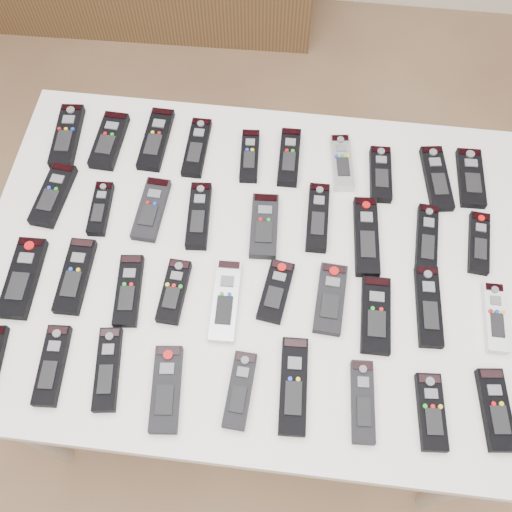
# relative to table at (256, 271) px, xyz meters

# --- Properties ---
(ground) EXTENTS (4.00, 4.00, 0.00)m
(ground) POSITION_rel_table_xyz_m (-0.12, -0.12, -0.72)
(ground) COLOR brown
(ground) RESTS_ON ground
(table) EXTENTS (1.25, 0.88, 0.78)m
(table) POSITION_rel_table_xyz_m (0.00, 0.00, 0.00)
(table) COLOR white
(table) RESTS_ON ground
(remote_0) EXTENTS (0.07, 0.19, 0.02)m
(remote_0) POSITION_rel_table_xyz_m (-0.51, 0.29, 0.07)
(remote_0) COLOR black
(remote_0) RESTS_ON table
(remote_1) EXTENTS (0.07, 0.17, 0.02)m
(remote_1) POSITION_rel_table_xyz_m (-0.40, 0.28, 0.07)
(remote_1) COLOR black
(remote_1) RESTS_ON table
(remote_2) EXTENTS (0.06, 0.19, 0.02)m
(remote_2) POSITION_rel_table_xyz_m (-0.29, 0.30, 0.07)
(remote_2) COLOR black
(remote_2) RESTS_ON table
(remote_3) EXTENTS (0.05, 0.17, 0.02)m
(remote_3) POSITION_rel_table_xyz_m (-0.18, 0.29, 0.07)
(remote_3) COLOR black
(remote_3) RESTS_ON table
(remote_4) EXTENTS (0.05, 0.15, 0.02)m
(remote_4) POSITION_rel_table_xyz_m (-0.05, 0.28, 0.07)
(remote_4) COLOR black
(remote_4) RESTS_ON table
(remote_5) EXTENTS (0.05, 0.16, 0.02)m
(remote_5) POSITION_rel_table_xyz_m (0.05, 0.29, 0.07)
(remote_5) COLOR black
(remote_5) RESTS_ON table
(remote_6) EXTENTS (0.07, 0.16, 0.02)m
(remote_6) POSITION_rel_table_xyz_m (0.18, 0.28, 0.07)
(remote_6) COLOR #B7B7BC
(remote_6) RESTS_ON table
(remote_7) EXTENTS (0.06, 0.15, 0.02)m
(remote_7) POSITION_rel_table_xyz_m (0.27, 0.26, 0.07)
(remote_7) COLOR black
(remote_7) RESTS_ON table
(remote_8) EXTENTS (0.08, 0.18, 0.02)m
(remote_8) POSITION_rel_table_xyz_m (0.41, 0.27, 0.07)
(remote_8) COLOR black
(remote_8) RESTS_ON table
(remote_9) EXTENTS (0.06, 0.16, 0.02)m
(remote_9) POSITION_rel_table_xyz_m (0.49, 0.28, 0.07)
(remote_9) COLOR black
(remote_9) RESTS_ON table
(remote_10) EXTENTS (0.07, 0.17, 0.02)m
(remote_10) POSITION_rel_table_xyz_m (-0.50, 0.11, 0.07)
(remote_10) COLOR black
(remote_10) RESTS_ON table
(remote_11) EXTENTS (0.05, 0.14, 0.02)m
(remote_11) POSITION_rel_table_xyz_m (-0.38, 0.09, 0.07)
(remote_11) COLOR black
(remote_11) RESTS_ON table
(remote_12) EXTENTS (0.06, 0.17, 0.02)m
(remote_12) POSITION_rel_table_xyz_m (-0.26, 0.10, 0.07)
(remote_12) COLOR black
(remote_12) RESTS_ON table
(remote_13) EXTENTS (0.06, 0.17, 0.02)m
(remote_13) POSITION_rel_table_xyz_m (-0.14, 0.09, 0.07)
(remote_13) COLOR black
(remote_13) RESTS_ON table
(remote_14) EXTENTS (0.07, 0.17, 0.02)m
(remote_14) POSITION_rel_table_xyz_m (0.01, 0.08, 0.07)
(remote_14) COLOR black
(remote_14) RESTS_ON table
(remote_15) EXTENTS (0.05, 0.18, 0.02)m
(remote_15) POSITION_rel_table_xyz_m (0.13, 0.12, 0.07)
(remote_15) COLOR black
(remote_15) RESTS_ON table
(remote_16) EXTENTS (0.07, 0.20, 0.02)m
(remote_16) POSITION_rel_table_xyz_m (0.24, 0.08, 0.07)
(remote_16) COLOR black
(remote_16) RESTS_ON table
(remote_17) EXTENTS (0.06, 0.18, 0.02)m
(remote_17) POSITION_rel_table_xyz_m (0.38, 0.09, 0.07)
(remote_17) COLOR black
(remote_17) RESTS_ON table
(remote_18) EXTENTS (0.06, 0.16, 0.02)m
(remote_18) POSITION_rel_table_xyz_m (0.50, 0.10, 0.07)
(remote_18) COLOR black
(remote_18) RESTS_ON table
(remote_19) EXTENTS (0.07, 0.19, 0.02)m
(remote_19) POSITION_rel_table_xyz_m (-0.50, -0.11, 0.07)
(remote_19) COLOR black
(remote_19) RESTS_ON table
(remote_20) EXTENTS (0.06, 0.18, 0.02)m
(remote_20) POSITION_rel_table_xyz_m (-0.39, -0.09, 0.07)
(remote_20) COLOR black
(remote_20) RESTS_ON table
(remote_21) EXTENTS (0.07, 0.17, 0.02)m
(remote_21) POSITION_rel_table_xyz_m (-0.27, -0.11, 0.07)
(remote_21) COLOR black
(remote_21) RESTS_ON table
(remote_22) EXTENTS (0.05, 0.15, 0.02)m
(remote_22) POSITION_rel_table_xyz_m (-0.17, -0.10, 0.07)
(remote_22) COLOR black
(remote_22) RESTS_ON table
(remote_23) EXTENTS (0.06, 0.19, 0.02)m
(remote_23) POSITION_rel_table_xyz_m (-0.05, -0.11, 0.07)
(remote_23) COLOR #B7B7BC
(remote_23) RESTS_ON table
(remote_24) EXTENTS (0.07, 0.15, 0.02)m
(remote_24) POSITION_rel_table_xyz_m (0.05, -0.08, 0.07)
(remote_24) COLOR black
(remote_24) RESTS_ON table
(remote_25) EXTENTS (0.07, 0.16, 0.02)m
(remote_25) POSITION_rel_table_xyz_m (0.17, -0.08, 0.07)
(remote_25) COLOR black
(remote_25) RESTS_ON table
(remote_26) EXTENTS (0.06, 0.17, 0.02)m
(remote_26) POSITION_rel_table_xyz_m (0.27, -0.11, 0.07)
(remote_26) COLOR black
(remote_26) RESTS_ON table
(remote_27) EXTENTS (0.06, 0.19, 0.02)m
(remote_27) POSITION_rel_table_xyz_m (0.38, -0.07, 0.07)
(remote_27) COLOR black
(remote_27) RESTS_ON table
(remote_28) EXTENTS (0.04, 0.16, 0.02)m
(remote_28) POSITION_rel_table_xyz_m (0.52, -0.08, 0.07)
(remote_28) COLOR silver
(remote_28) RESTS_ON table
(remote_30) EXTENTS (0.06, 0.17, 0.02)m
(remote_30) POSITION_rel_table_xyz_m (-0.38, -0.29, 0.07)
(remote_30) COLOR black
(remote_30) RESTS_ON table
(remote_31) EXTENTS (0.07, 0.18, 0.02)m
(remote_31) POSITION_rel_table_xyz_m (-0.27, -0.29, 0.07)
(remote_31) COLOR black
(remote_31) RESTS_ON table
(remote_32) EXTENTS (0.07, 0.18, 0.02)m
(remote_32) POSITION_rel_table_xyz_m (-0.14, -0.31, 0.07)
(remote_32) COLOR black
(remote_32) RESTS_ON table
(remote_33) EXTENTS (0.05, 0.15, 0.02)m
(remote_33) POSITION_rel_table_xyz_m (0.00, -0.30, 0.07)
(remote_33) COLOR black
(remote_33) RESTS_ON table
(remote_34) EXTENTS (0.06, 0.20, 0.02)m
(remote_34) POSITION_rel_table_xyz_m (0.11, -0.28, 0.07)
(remote_34) COLOR black
(remote_34) RESTS_ON table
(remote_35) EXTENTS (0.05, 0.16, 0.02)m
(remote_35) POSITION_rel_table_xyz_m (0.25, -0.29, 0.07)
(remote_35) COLOR black
(remote_35) RESTS_ON table
(remote_36) EXTENTS (0.06, 0.15, 0.02)m
(remote_36) POSITION_rel_table_xyz_m (0.38, -0.30, 0.07)
(remote_36) COLOR black
(remote_36) RESTS_ON table
(remote_37) EXTENTS (0.07, 0.16, 0.02)m
(remote_37) POSITION_rel_table_xyz_m (0.51, -0.28, 0.07)
(remote_37) COLOR black
(remote_37) RESTS_ON table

